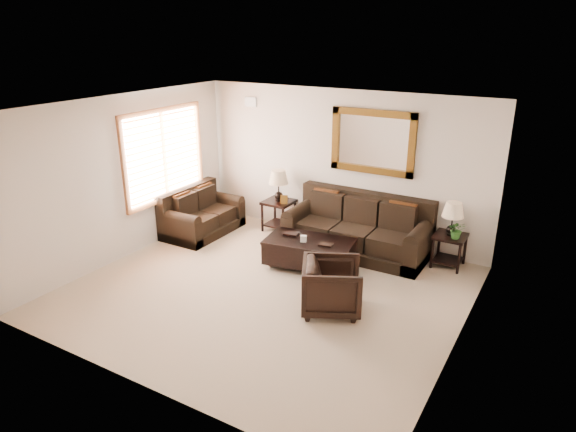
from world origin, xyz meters
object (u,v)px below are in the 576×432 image
Objects in this scene: end_table_left at (279,192)px; coffee_table at (309,250)px; loveseat at (200,216)px; sofa at (358,232)px; armchair at (332,284)px; end_table_right at (452,225)px.

coffee_table is (1.28, -1.17, -0.47)m from end_table_left.
loveseat reaches higher than coffee_table.
armchair is at bearing -76.74° from sofa.
loveseat is 1.56m from end_table_left.
end_table_left reaches higher than end_table_right.
coffee_table is at bearing -97.14° from loveseat.
sofa is 3.01m from loveseat.
end_table_right is 2.31m from coffee_table.
sofa is at bearing 58.63° from coffee_table.
end_table_left is 3.22m from end_table_right.
armchair is (2.19, -2.21, -0.37)m from end_table_left.
armchair is (0.48, -2.04, 0.04)m from sofa.
end_table_right reaches higher than sofa.
end_table_left is at bearing 174.38° from sofa.
armchair is (-1.03, -2.23, -0.31)m from end_table_right.
sofa is at bearing -13.22° from armchair.
sofa is 1.63× the size of coffee_table.
armchair is at bearing -57.44° from coffee_table.
end_table_right is (3.22, 0.02, -0.06)m from end_table_left.
coffee_table is (-0.42, -1.00, -0.06)m from sofa.
coffee_table is 1.39m from armchair.
end_table_right is at bearing 0.36° from end_table_left.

